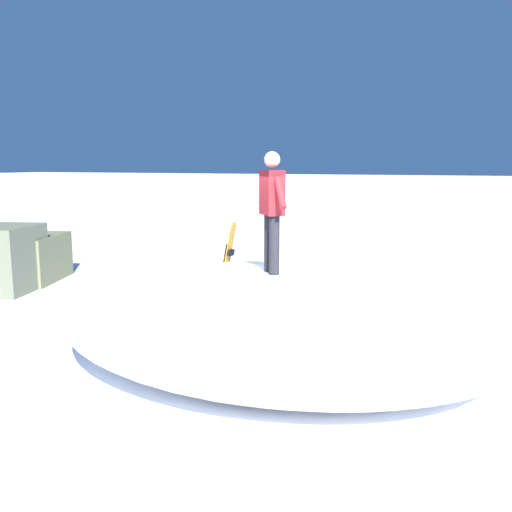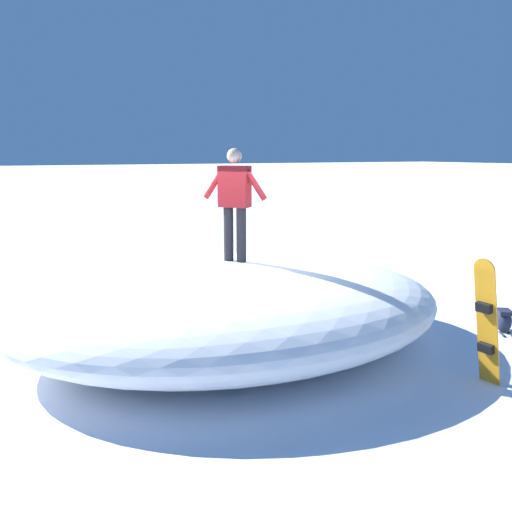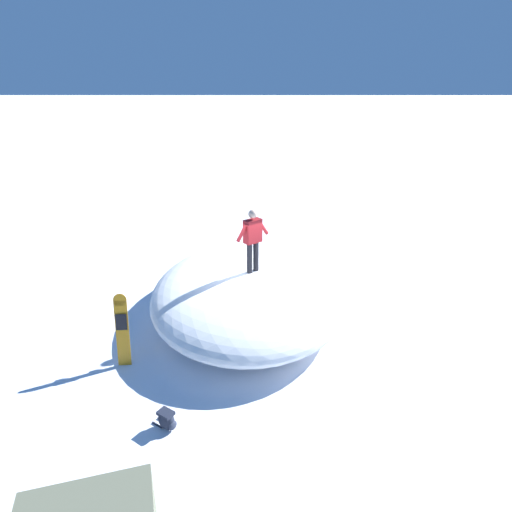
# 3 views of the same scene
# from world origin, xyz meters

# --- Properties ---
(ground) EXTENTS (240.00, 240.00, 0.00)m
(ground) POSITION_xyz_m (0.00, 0.00, 0.00)
(ground) COLOR white
(snow_mound) EXTENTS (6.45, 5.21, 1.23)m
(snow_mound) POSITION_xyz_m (0.13, -0.09, 0.61)
(snow_mound) COLOR white
(snow_mound) RESTS_ON ground
(snowboarder_standing) EXTENTS (0.69, 0.81, 1.59)m
(snowboarder_standing) POSITION_xyz_m (0.26, -0.02, 2.13)
(snowboarder_standing) COLOR black
(snowboarder_standing) RESTS_ON snow_mound
(snowboard_primary_upright) EXTENTS (0.34, 0.30, 1.57)m
(snowboard_primary_upright) POSITION_xyz_m (2.24, -2.76, 0.81)
(snowboard_primary_upright) COLOR orange
(snowboard_primary_upright) RESTS_ON ground
(backpack_near) EXTENTS (0.42, 0.50, 0.36)m
(backpack_near) POSITION_xyz_m (4.19, -1.49, 0.18)
(backpack_near) COLOR #1E2333
(backpack_near) RESTS_ON ground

